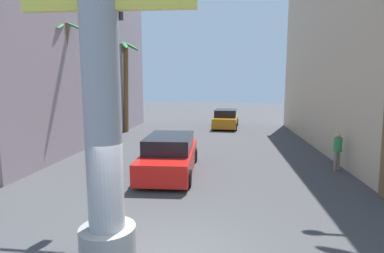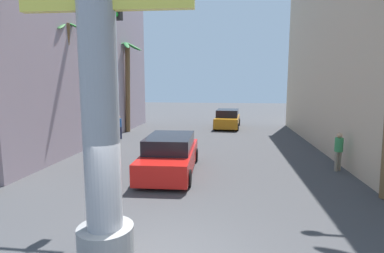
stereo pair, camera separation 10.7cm
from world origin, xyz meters
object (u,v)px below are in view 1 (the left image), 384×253
(car_far, at_px, (226,119))
(palm_tree_mid_left, at_px, (64,72))
(traffic_light_mast, at_px, (24,56))
(pedestrian_mid_right, at_px, (338,148))
(car_lead, at_px, (170,155))
(palm_tree_far_left, at_px, (125,76))
(pedestrian_far_left, at_px, (118,125))
(street_lamp, at_px, (384,70))

(car_far, distance_m, palm_tree_mid_left, 14.17)
(traffic_light_mast, height_order, pedestrian_mid_right, traffic_light_mast)
(car_lead, xyz_separation_m, pedestrian_mid_right, (7.09, 1.04, 0.23))
(traffic_light_mast, distance_m, car_far, 18.29)
(car_far, distance_m, pedestrian_mid_right, 13.37)
(car_far, relative_size, palm_tree_far_left, 0.69)
(pedestrian_mid_right, height_order, pedestrian_far_left, pedestrian_mid_right)
(palm_tree_mid_left, bearing_deg, traffic_light_mast, -70.86)
(palm_tree_far_left, xyz_separation_m, pedestrian_mid_right, (12.52, -9.41, -3.35))
(car_far, height_order, pedestrian_far_left, pedestrian_far_left)
(car_far, relative_size, pedestrian_mid_right, 2.87)
(car_lead, height_order, palm_tree_mid_left, palm_tree_mid_left)
(car_lead, distance_m, pedestrian_far_left, 8.74)
(car_lead, distance_m, palm_tree_far_left, 12.30)
(car_lead, height_order, pedestrian_mid_right, pedestrian_mid_right)
(street_lamp, distance_m, pedestrian_mid_right, 4.11)
(palm_tree_far_left, relative_size, pedestrian_mid_right, 4.18)
(car_far, xyz_separation_m, pedestrian_far_left, (-7.26, -6.31, 0.19))
(palm_tree_far_left, bearing_deg, traffic_light_mast, -83.83)
(pedestrian_mid_right, bearing_deg, car_far, 111.00)
(pedestrian_far_left, bearing_deg, car_lead, -55.48)
(palm_tree_mid_left, xyz_separation_m, palm_tree_far_left, (0.54, 7.86, -0.01))
(traffic_light_mast, xyz_separation_m, palm_tree_mid_left, (-2.02, 5.83, -0.22))
(pedestrian_mid_right, bearing_deg, car_lead, -171.68)
(car_far, bearing_deg, palm_tree_far_left, -158.33)
(traffic_light_mast, height_order, car_far, traffic_light_mast)
(car_lead, bearing_deg, palm_tree_far_left, 117.46)
(street_lamp, relative_size, car_far, 1.43)
(palm_tree_mid_left, distance_m, pedestrian_far_left, 5.83)
(street_lamp, xyz_separation_m, car_lead, (-7.41, 1.56, -3.40))
(car_far, bearing_deg, street_lamp, -71.27)
(car_lead, relative_size, palm_tree_mid_left, 0.76)
(street_lamp, bearing_deg, palm_tree_far_left, 136.93)
(traffic_light_mast, bearing_deg, pedestrian_far_left, 95.51)
(palm_tree_mid_left, distance_m, palm_tree_far_left, 7.88)
(palm_tree_mid_left, bearing_deg, car_lead, -23.37)
(traffic_light_mast, bearing_deg, car_far, 69.56)
(palm_tree_far_left, bearing_deg, pedestrian_far_left, -81.70)
(street_lamp, relative_size, palm_tree_far_left, 0.98)
(traffic_light_mast, height_order, pedestrian_far_left, traffic_light_mast)
(traffic_light_mast, distance_m, palm_tree_far_left, 13.78)
(pedestrian_far_left, bearing_deg, palm_tree_mid_left, -102.40)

